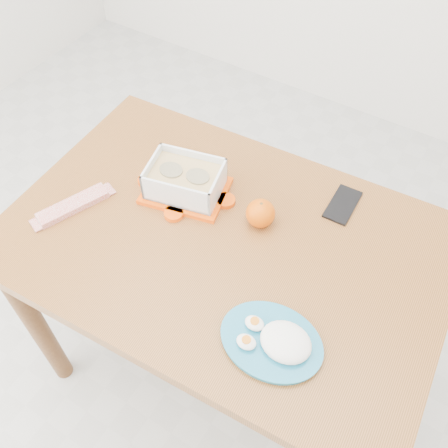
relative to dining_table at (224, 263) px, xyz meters
The scene contains 7 objects.
ground 0.68m from the dining_table, 151.05° to the right, with size 3.50×3.50×0.00m, color #B7B7B2.
dining_table is the anchor object (origin of this frame).
food_container 0.25m from the dining_table, 155.02° to the left, with size 0.25×0.21×0.09m.
orange_fruit 0.18m from the dining_table, 61.97° to the left, with size 0.07×0.07×0.07m, color #F25104.
rice_plate 0.33m from the dining_table, 36.86° to the right, with size 0.24×0.24×0.06m.
candy_bar 0.43m from the dining_table, 162.66° to the right, with size 0.19×0.05×0.02m, color #B91309.
smartphone 0.35m from the dining_table, 51.55° to the left, with size 0.07×0.13×0.01m, color black.
Camera 1 is at (0.61, -0.53, 1.75)m, focal length 40.00 mm.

